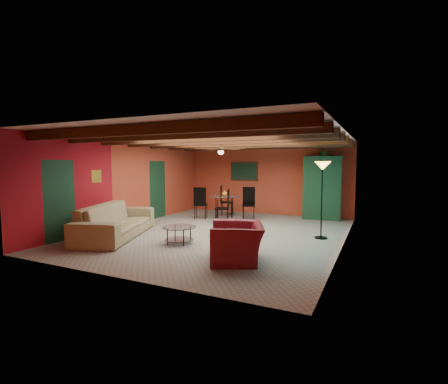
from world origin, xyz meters
The scene contains 11 objects.
room centered at (0.00, 0.11, 2.36)m, with size 6.52×8.01×2.71m.
sofa centered at (-2.33, -1.61, 0.44)m, with size 2.99×1.17×0.87m, color #8E7F5C.
armchair centered at (1.44, -2.22, 0.38)m, with size 1.17×1.02×0.76m, color maroon.
coffee_table centered at (-0.40, -1.51, 0.22)m, with size 0.84×0.84×0.43m, color white, non-canonical shape.
dining_table centered at (-0.92, 2.19, 0.57)m, with size 2.20×2.20×1.14m, color silver, non-canonical shape.
armoire centered at (2.20, 3.70, 1.08)m, with size 1.23×0.60×2.15m, color brown.
floor_lamp centered at (2.65, 0.55, 1.01)m, with size 0.41×0.41×2.02m, color black, non-canonical shape.
ceiling_fan centered at (0.00, 0.00, 2.36)m, with size 1.50×1.50×0.44m, color #472614, non-canonical shape.
painting centered at (-0.90, 3.96, 1.65)m, with size 1.05×0.03×0.65m, color black.
potted_plant centered at (2.20, 3.70, 2.40)m, with size 0.44×0.39×0.49m, color #26661E.
vase centered at (-0.92, 2.19, 1.24)m, with size 0.19×0.19×0.20m, color orange.
Camera 1 is at (3.97, -8.14, 1.96)m, focal length 26.15 mm.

